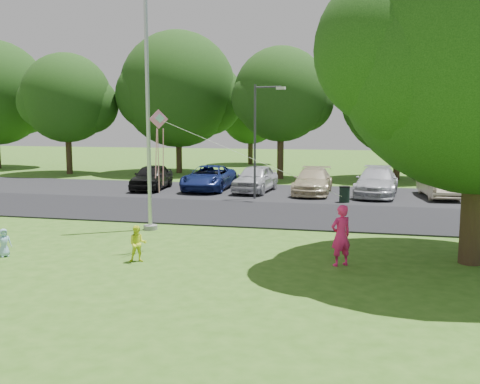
% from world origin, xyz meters
% --- Properties ---
extents(ground, '(120.00, 120.00, 0.00)m').
position_xyz_m(ground, '(0.00, 0.00, 0.00)').
color(ground, '#34631A').
rests_on(ground, ground).
extents(park_road, '(60.00, 6.00, 0.06)m').
position_xyz_m(park_road, '(0.00, 9.00, 0.03)').
color(park_road, black).
rests_on(park_road, ground).
extents(parking_strip, '(42.00, 7.00, 0.06)m').
position_xyz_m(parking_strip, '(0.00, 15.50, 0.03)').
color(parking_strip, black).
rests_on(parking_strip, ground).
extents(flagpole, '(0.50, 0.50, 10.00)m').
position_xyz_m(flagpole, '(-3.50, 5.00, 4.17)').
color(flagpole, '#B7BABF').
rests_on(flagpole, ground).
extents(street_lamp, '(1.57, 0.43, 5.61)m').
position_xyz_m(street_lamp, '(-1.08, 12.91, 3.37)').
color(street_lamp, '#3F3F44').
rests_on(street_lamp, ground).
extents(trash_can, '(0.52, 0.52, 0.82)m').
position_xyz_m(trash_can, '(3.06, 12.79, 0.41)').
color(trash_can, black).
rests_on(trash_can, ground).
extents(big_tree, '(8.48, 7.63, 9.56)m').
position_xyz_m(big_tree, '(6.71, 2.61, 5.59)').
color(big_tree, '#332316').
rests_on(big_tree, ground).
extents(tree_row, '(64.35, 11.94, 10.88)m').
position_xyz_m(tree_row, '(1.59, 24.23, 5.71)').
color(tree_row, '#332316').
rests_on(tree_row, ground).
extents(horizon_trees, '(77.46, 7.20, 7.02)m').
position_xyz_m(horizon_trees, '(4.06, 33.88, 4.30)').
color(horizon_trees, '#332316').
rests_on(horizon_trees, ground).
extents(parked_cars, '(17.22, 5.24, 1.46)m').
position_xyz_m(parked_cars, '(-0.22, 15.48, 0.75)').
color(parked_cars, black).
rests_on(parked_cars, ground).
extents(woman, '(0.72, 0.68, 1.66)m').
position_xyz_m(woman, '(3.37, 1.65, 0.83)').
color(woman, '#FD2174').
rests_on(woman, ground).
extents(child_yellow, '(0.61, 0.55, 1.02)m').
position_xyz_m(child_yellow, '(-2.11, 0.77, 0.51)').
color(child_yellow, '#EFFF28').
rests_on(child_yellow, ground).
extents(child_blue, '(0.45, 0.48, 0.82)m').
position_xyz_m(child_blue, '(-6.09, 0.43, 0.41)').
color(child_blue, '#97C3E7').
rests_on(child_blue, ground).
extents(kite, '(5.54, 0.64, 2.46)m').
position_xyz_m(kite, '(-1.80, 2.03, 3.45)').
color(kite, pink).
rests_on(kite, ground).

